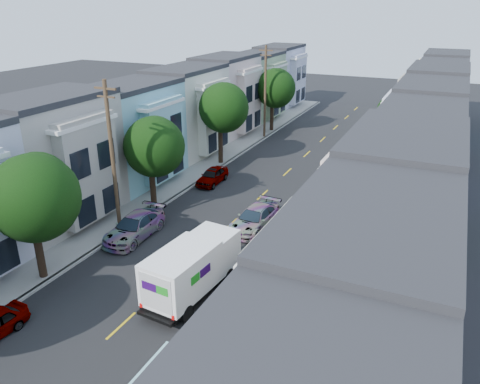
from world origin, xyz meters
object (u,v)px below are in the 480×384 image
object	(u,v)px
tree_e	(275,88)
tree_far_r	(390,112)
utility_pole_near	(113,159)
utility_pole_far	(265,92)
parked_left_d	(212,176)
parked_right_b	(256,285)
tree_c	(153,147)
tree_b	(33,198)
parked_right_c	(337,178)
fedex_truck	(192,267)
parked_right_d	(367,139)
tree_d	(223,108)
lead_sedan	(255,219)
parked_left_c	(135,227)

from	to	relation	value
tree_e	tree_far_r	size ratio (longest dim) A/B	1.40
tree_e	utility_pole_near	xyz separation A→B (m)	(0.00, -29.05, 0.04)
utility_pole_far	parked_left_d	size ratio (longest dim) A/B	2.45
utility_pole_far	parked_right_b	bearing A→B (deg)	-68.90
tree_c	utility_pole_near	size ratio (longest dim) A/B	0.70
tree_b	parked_right_c	xyz separation A→B (m)	(11.20, 20.91, -4.20)
tree_far_r	parked_right_b	size ratio (longest dim) A/B	1.33
utility_pole_near	fedex_truck	bearing A→B (deg)	-27.56
utility_pole_far	tree_c	bearing A→B (deg)	-90.01
tree_b	utility_pole_near	bearing A→B (deg)	89.98
parked_right_d	tree_d	bearing A→B (deg)	-133.37
utility_pole_far	lead_sedan	distance (m)	23.57
parked_left_c	parked_right_d	distance (m)	29.70
tree_e	parked_right_c	world-z (taller)	tree_e
fedex_truck	parked_right_c	distance (m)	19.00
parked_left_c	parked_left_d	size ratio (longest dim) A/B	1.23
fedex_truck	lead_sedan	world-z (taller)	fedex_truck
tree_d	parked_right_d	size ratio (longest dim) A/B	1.90
tree_far_r	utility_pole_far	world-z (taller)	utility_pole_far
tree_c	parked_right_b	bearing A→B (deg)	-33.66
lead_sedan	parked_right_c	world-z (taller)	parked_right_c
fedex_truck	tree_c	bearing A→B (deg)	138.16
parked_left_c	utility_pole_near	bearing A→B (deg)	169.46
tree_e	parked_left_d	bearing A→B (deg)	-85.64
parked_right_b	tree_far_r	bearing A→B (deg)	88.67
tree_d	parked_left_d	size ratio (longest dim) A/B	1.89
tree_e	lead_sedan	distance (m)	26.40
tree_e	parked_right_b	bearing A→B (deg)	-70.75
tree_c	parked_left_d	xyz separation A→B (m)	(1.40, 6.22, -4.09)
tree_d	parked_right_d	distance (m)	17.25
tree_b	tree_far_r	bearing A→B (deg)	69.24
fedex_truck	tree_e	bearing A→B (deg)	108.75
parked_left_d	parked_right_b	distance (m)	16.83
tree_d	utility_pole_near	distance (m)	15.60
tree_d	tree_far_r	xyz separation A→B (m)	(13.20, 12.79, -1.69)
utility_pole_near	lead_sedan	bearing A→B (deg)	28.11
tree_d	utility_pole_near	world-z (taller)	utility_pole_near
parked_right_c	utility_pole_near	bearing A→B (deg)	-131.61
parked_left_d	parked_right_c	size ratio (longest dim) A/B	0.92
fedex_truck	tree_b	bearing A→B (deg)	-159.83
lead_sedan	parked_left_d	xyz separation A→B (m)	(-6.63, 6.36, -0.07)
tree_b	tree_c	size ratio (longest dim) A/B	1.05
tree_e	parked_left_d	size ratio (longest dim) A/B	1.82
tree_b	lead_sedan	xyz separation A→B (m)	(8.03, 10.71, -4.21)
utility_pole_near	parked_left_d	world-z (taller)	utility_pole_near
tree_c	tree_far_r	size ratio (longest dim) A/B	1.31
parked_right_d	parked_left_c	bearing A→B (deg)	-110.13
utility_pole_far	tree_b	bearing A→B (deg)	-90.00
tree_c	tree_d	world-z (taller)	tree_d
parked_right_b	lead_sedan	bearing A→B (deg)	115.71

